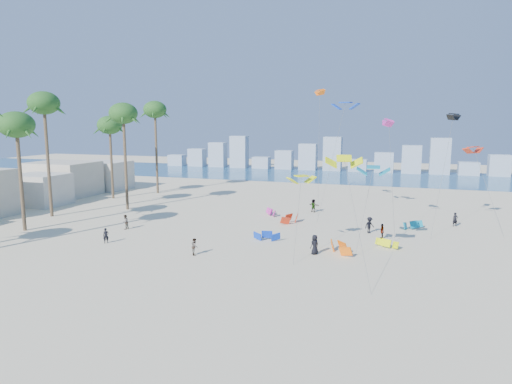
% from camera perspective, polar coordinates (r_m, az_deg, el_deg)
% --- Properties ---
extents(ground, '(220.00, 220.00, 0.00)m').
position_cam_1_polar(ground, '(35.49, -13.01, -10.82)').
color(ground, beige).
rests_on(ground, ground).
extents(ocean, '(220.00, 220.00, 0.00)m').
position_cam_1_polar(ocean, '(102.66, 8.20, 2.21)').
color(ocean, navy).
rests_on(ocean, ground).
extents(kitesurfer_near, '(0.66, 0.63, 1.52)m').
position_cam_1_polar(kitesurfer_near, '(46.48, -18.81, -5.36)').
color(kitesurfer_near, black).
rests_on(kitesurfer_near, ground).
extents(kitesurfer_mid, '(0.84, 0.92, 1.53)m').
position_cam_1_polar(kitesurfer_mid, '(40.63, -7.92, -6.99)').
color(kitesurfer_mid, gray).
rests_on(kitesurfer_mid, ground).
extents(kitesurfers_far, '(36.07, 20.15, 1.81)m').
position_cam_1_polar(kitesurfers_far, '(50.29, 7.68, -3.77)').
color(kitesurfers_far, black).
rests_on(kitesurfers_far, ground).
extents(grounded_kites, '(20.22, 16.92, 1.00)m').
position_cam_1_polar(grounded_kites, '(48.41, 8.65, -4.79)').
color(grounded_kites, '#0C3ACE').
rests_on(grounded_kites, ground).
extents(flying_kites, '(23.85, 29.70, 16.60)m').
position_cam_1_polar(flying_kites, '(48.18, 16.16, 7.04)').
color(flying_kites, '#EAFA0D').
rests_on(flying_kites, ground).
extents(palm_row, '(11.21, 44.80, 15.69)m').
position_cam_1_polar(palm_row, '(59.67, -23.68, 8.58)').
color(palm_row, brown).
rests_on(palm_row, ground).
extents(beachfront_buildings, '(11.50, 43.00, 6.00)m').
position_cam_1_polar(beachfront_buildings, '(71.71, -27.72, 0.55)').
color(beachfront_buildings, beige).
rests_on(beachfront_buildings, ground).
extents(distant_skyline, '(85.00, 3.00, 8.40)m').
position_cam_1_polar(distant_skyline, '(112.37, 8.54, 4.36)').
color(distant_skyline, '#9EADBF').
rests_on(distant_skyline, ground).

